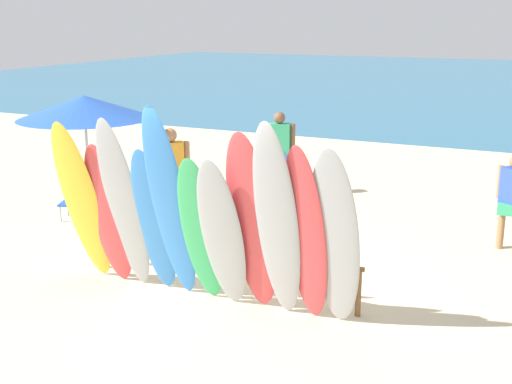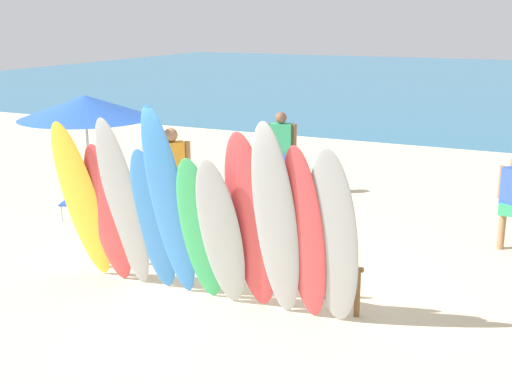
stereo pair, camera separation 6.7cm
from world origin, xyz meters
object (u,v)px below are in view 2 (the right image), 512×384
at_px(surfboard_grey_8, 276,224).
at_px(beachgoer_strolling, 281,148).
at_px(surfboard_yellow_0, 82,203).
at_px(surfboard_blue_3, 154,222).
at_px(surfboard_red_7, 251,224).
at_px(surfboard_grey_10, 334,240).
at_px(surfboard_blue_4, 169,205).
at_px(surfboard_red_1, 108,215).
at_px(surfboard_grey_6, 221,235).
at_px(surfboard_red_9, 305,236).
at_px(beach_chair_red, 80,193).
at_px(beach_umbrella, 85,107).
at_px(surfboard_grey_2, 123,206).
at_px(beach_chair_blue, 164,183).
at_px(beachgoer_photographing, 172,171).
at_px(surfboard_rack, 219,253).
at_px(surfboard_green_5, 200,232).

bearing_deg(surfboard_grey_8, beachgoer_strolling, 112.87).
bearing_deg(surfboard_yellow_0, surfboard_blue_3, 0.64).
height_order(surfboard_red_7, surfboard_grey_10, surfboard_red_7).
height_order(surfboard_blue_4, surfboard_grey_8, surfboard_blue_4).
bearing_deg(surfboard_red_1, surfboard_blue_4, -9.66).
distance_m(surfboard_grey_8, surfboard_grey_10, 0.67).
distance_m(surfboard_grey_6, surfboard_red_9, 1.03).
distance_m(beach_chair_red, beach_umbrella, 2.07).
height_order(surfboard_grey_2, beach_chair_red, surfboard_grey_2).
xyz_separation_m(surfboard_blue_4, surfboard_grey_8, (1.40, 0.02, -0.05)).
bearing_deg(surfboard_grey_8, beach_chair_blue, 136.79).
bearing_deg(beachgoer_strolling, surfboard_red_7, 92.51).
bearing_deg(surfboard_grey_6, beachgoer_photographing, 130.01).
bearing_deg(surfboard_grey_8, beachgoer_photographing, 139.41).
relative_size(surfboard_grey_8, beach_chair_blue, 3.04).
bearing_deg(beachgoer_photographing, surfboard_grey_10, -73.65).
xyz_separation_m(surfboard_blue_4, beach_umbrella, (-2.61, 1.71, 0.83)).
xyz_separation_m(surfboard_grey_10, beachgoer_strolling, (-2.90, 5.24, -0.13)).
xyz_separation_m(surfboard_red_7, surfboard_grey_8, (0.34, -0.06, 0.07)).
bearing_deg(surfboard_yellow_0, surfboard_rack, 15.13).
relative_size(surfboard_yellow_0, surfboard_grey_8, 0.94).
height_order(beachgoer_photographing, beach_chair_blue, beachgoer_photographing).
bearing_deg(surfboard_grey_8, surfboard_red_7, 170.12).
bearing_deg(beach_umbrella, surfboard_blue_3, -34.90).
bearing_deg(surfboard_rack, surfboard_red_9, -20.63).
distance_m(surfboard_grey_6, beachgoer_strolling, 5.55).
relative_size(surfboard_red_7, surfboard_grey_10, 1.06).
bearing_deg(surfboard_red_9, surfboard_grey_8, -162.61).
bearing_deg(surfboard_red_7, surfboard_blue_3, 178.66).
xyz_separation_m(surfboard_rack, surfboard_blue_3, (-0.65, -0.51, 0.48)).
xyz_separation_m(surfboard_yellow_0, surfboard_red_9, (3.06, 0.09, -0.04)).
distance_m(surfboard_rack, surfboard_red_7, 1.10).
xyz_separation_m(surfboard_yellow_0, beachgoer_strolling, (0.50, 5.35, -0.17)).
relative_size(surfboard_yellow_0, surfboard_green_5, 1.16).
bearing_deg(surfboard_rack, surfboard_grey_6, -59.43).
distance_m(surfboard_grey_6, beach_chair_blue, 4.97).
bearing_deg(beachgoer_photographing, beach_chair_blue, 89.96).
relative_size(surfboard_green_5, beach_chair_blue, 2.47).
xyz_separation_m(surfboard_grey_8, beachgoer_strolling, (-2.24, 5.33, -0.26)).
bearing_deg(surfboard_grey_8, surfboard_blue_3, 177.29).
relative_size(surfboard_red_1, surfboard_grey_10, 0.91).
bearing_deg(surfboard_blue_4, surfboard_grey_8, -0.09).
xyz_separation_m(surfboard_rack, beach_umbrella, (-2.96, 1.10, 1.59)).
height_order(surfboard_rack, surfboard_red_1, surfboard_red_1).
bearing_deg(surfboard_rack, surfboard_red_1, -158.77).
xyz_separation_m(surfboard_yellow_0, surfboard_blue_3, (1.03, 0.10, -0.14)).
bearing_deg(surfboard_blue_3, surfboard_grey_6, -9.50).
bearing_deg(beachgoer_photographing, beach_chair_red, 144.89).
height_order(surfboard_blue_4, beach_umbrella, surfboard_blue_4).
xyz_separation_m(surfboard_blue_3, surfboard_grey_8, (1.71, -0.08, 0.23)).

